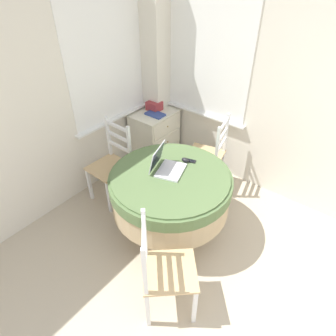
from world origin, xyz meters
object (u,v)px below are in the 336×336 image
laptop (166,166)px  dining_chair_near_right_window (209,155)px  cell_phone (191,161)px  dining_chair_near_back_window (112,165)px  storage_box (154,106)px  computer_mouse (185,160)px  round_dining_table (170,189)px  dining_chair_camera_near (164,271)px  corner_cabinet (155,136)px  book_on_cabinet (155,114)px

laptop → dining_chair_near_right_window: 0.89m
cell_phone → laptop: bearing=158.8°
cell_phone → dining_chair_near_back_window: bearing=109.1°
dining_chair_near_back_window → storage_box: size_ratio=5.43×
computer_mouse → dining_chair_near_back_window: dining_chair_near_back_window is taller
dining_chair_near_right_window → storage_box: dining_chair_near_right_window is taller
round_dining_table → laptop: laptop is taller
cell_phone → dining_chair_camera_near: 1.17m
dining_chair_camera_near → computer_mouse: bearing=27.5°
cell_phone → corner_cabinet: size_ratio=0.16×
dining_chair_near_right_window → book_on_cabinet: size_ratio=3.93×
dining_chair_near_back_window → corner_cabinet: dining_chair_near_back_window is taller
dining_chair_near_back_window → dining_chair_near_right_window: 1.17m
dining_chair_near_back_window → laptop: bearing=-87.5°
laptop → computer_mouse: size_ratio=4.51×
dining_chair_near_back_window → storage_box: bearing=10.4°
laptop → dining_chair_near_back_window: bearing=92.5°
round_dining_table → computer_mouse: computer_mouse is taller
storage_box → cell_phone: bearing=-122.5°
round_dining_table → dining_chair_near_right_window: size_ratio=1.25×
laptop → storage_box: bearing=45.2°
cell_phone → dining_chair_near_right_window: size_ratio=0.12×
round_dining_table → computer_mouse: size_ratio=14.41×
round_dining_table → dining_chair_near_right_window: bearing=5.8°
dining_chair_camera_near → laptop: bearing=37.5°
corner_cabinet → dining_chair_near_back_window: bearing=-171.7°
dining_chair_near_right_window → storage_box: size_ratio=5.43×
cell_phone → dining_chair_camera_near: (-1.03, -0.48, -0.28)m
dining_chair_camera_near → storage_box: 2.33m
dining_chair_near_right_window → laptop: bearing=-179.9°
laptop → cell_phone: (0.27, -0.11, -0.05)m
laptop → dining_chair_near_right_window: bearing=0.1°
laptop → cell_phone: 0.30m
storage_box → round_dining_table: bearing=-133.4°
dining_chair_near_back_window → cell_phone: bearing=-70.9°
storage_box → book_on_cabinet: (-0.11, -0.11, -0.05)m
round_dining_table → dining_chair_camera_near: dining_chair_camera_near is taller
dining_chair_camera_near → dining_chair_near_right_window: bearing=20.2°
book_on_cabinet → corner_cabinet: bearing=49.3°
computer_mouse → storage_box: (0.72, 1.03, 0.03)m
laptop → book_on_cabinet: size_ratio=1.53×
laptop → computer_mouse: laptop is taller
computer_mouse → dining_chair_near_right_window: size_ratio=0.09×
storage_box → book_on_cabinet: bearing=-135.9°
cell_phone → round_dining_table: bearing=176.5°
computer_mouse → corner_cabinet: (0.67, 0.98, -0.39)m
dining_chair_camera_near → corner_cabinet: dining_chair_camera_near is taller
laptop → book_on_cabinet: bearing=45.4°
computer_mouse → cell_phone: (0.04, -0.04, -0.02)m
cell_phone → dining_chair_near_back_window: 0.98m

